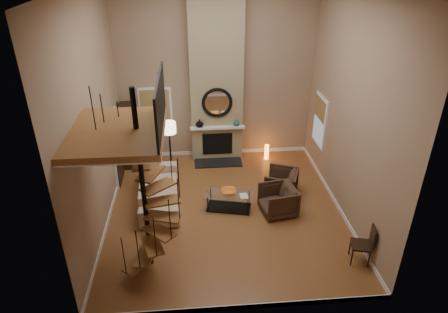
{
  "coord_description": "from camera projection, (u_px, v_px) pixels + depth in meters",
  "views": [
    {
      "loc": [
        -0.77,
        -8.59,
        6.23
      ],
      "look_at": [
        0.0,
        0.4,
        1.4
      ],
      "focal_mm": 32.06,
      "sensor_mm": 36.0,
      "label": 1
    }
  ],
  "objects": [
    {
      "name": "baseboard_front",
      "position": [
        240.0,
        307.0,
        7.67
      ],
      "size": [
        6.0,
        0.02,
        0.12
      ],
      "primitive_type": "cube",
      "color": "white",
      "rests_on": "ground"
    },
    {
      "name": "loft",
      "position": [
        123.0,
        129.0,
        7.28
      ],
      "size": [
        1.7,
        2.2,
        1.09
      ],
      "color": "#915F2F",
      "rests_on": "left_wall"
    },
    {
      "name": "window_back",
      "position": [
        156.0,
        110.0,
        12.46
      ],
      "size": [
        1.02,
        0.06,
        1.52
      ],
      "color": "white",
      "rests_on": "back_wall"
    },
    {
      "name": "bowl",
      "position": [
        229.0,
        191.0,
        10.43
      ],
      "size": [
        0.39,
        0.39,
        0.1
      ],
      "primitive_type": "imported",
      "color": "orange",
      "rests_on": "coffee_table"
    },
    {
      "name": "back_wall",
      "position": [
        216.0,
        73.0,
        12.1
      ],
      "size": [
        6.0,
        0.02,
        5.5
      ],
      "primitive_type": "cube",
      "color": "#9E8266",
      "rests_on": "ground"
    },
    {
      "name": "book",
      "position": [
        243.0,
        196.0,
        10.3
      ],
      "size": [
        0.21,
        0.28,
        0.03
      ],
      "primitive_type": "imported",
      "rotation": [
        0.0,
        0.0,
        0.04
      ],
      "color": "gray",
      "rests_on": "coffee_table"
    },
    {
      "name": "baseboard_left",
      "position": [
        110.0,
        214.0,
        10.29
      ],
      "size": [
        0.02,
        6.5,
        0.12
      ],
      "primitive_type": "cube",
      "color": "white",
      "rests_on": "ground"
    },
    {
      "name": "spiral_stair",
      "position": [
        145.0,
        195.0,
        7.99
      ],
      "size": [
        1.47,
        1.47,
        4.06
      ],
      "color": "black",
      "rests_on": "ground"
    },
    {
      "name": "right_wall",
      "position": [
        351.0,
        109.0,
        9.47
      ],
      "size": [
        0.02,
        6.5,
        5.5
      ],
      "primitive_type": "cube",
      "color": "#9E8266",
      "rests_on": "ground"
    },
    {
      "name": "window_right",
      "position": [
        320.0,
        120.0,
        11.76
      ],
      "size": [
        0.06,
        1.02,
        1.52
      ],
      "color": "white",
      "rests_on": "right_wall"
    },
    {
      "name": "baseboard_right",
      "position": [
        336.0,
        203.0,
        10.74
      ],
      "size": [
        0.02,
        6.5,
        0.12
      ],
      "primitive_type": "cube",
      "color": "white",
      "rests_on": "ground"
    },
    {
      "name": "coffee_table",
      "position": [
        229.0,
        199.0,
        10.49
      ],
      "size": [
        1.36,
        0.9,
        0.46
      ],
      "color": "silver",
      "rests_on": "ground"
    },
    {
      "name": "entry_door",
      "position": [
        117.0,
        148.0,
        11.4
      ],
      "size": [
        0.1,
        1.05,
        2.16
      ],
      "color": "white",
      "rests_on": "ground"
    },
    {
      "name": "mantel",
      "position": [
        217.0,
        128.0,
        12.44
      ],
      "size": [
        1.7,
        0.18,
        0.06
      ],
      "primitive_type": "cube",
      "color": "white",
      "rests_on": "chimney_breast"
    },
    {
      "name": "mirror_frame",
      "position": [
        217.0,
        103.0,
        12.12
      ],
      "size": [
        0.94,
        0.1,
        0.94
      ],
      "primitive_type": "torus",
      "rotation": [
        1.57,
        0.0,
        0.0
      ],
      "color": "black",
      "rests_on": "chimney_breast"
    },
    {
      "name": "hutch",
      "position": [
        129.0,
        136.0,
        12.37
      ],
      "size": [
        0.42,
        0.89,
        2.0
      ],
      "primitive_type": "cube",
      "color": "black",
      "rests_on": "ground"
    },
    {
      "name": "armchair_near",
      "position": [
        284.0,
        183.0,
        11.05
      ],
      "size": [
        1.1,
        1.09,
        0.78
      ],
      "primitive_type": "imported",
      "rotation": [
        0.0,
        0.0,
        -1.95
      ],
      "color": "#3C281B",
      "rests_on": "ground"
    },
    {
      "name": "sofa",
      "position": [
        159.0,
        189.0,
        10.74
      ],
      "size": [
        1.08,
        2.56,
        0.74
      ],
      "primitive_type": "imported",
      "rotation": [
        0.0,
        0.0,
        1.61
      ],
      "color": "tan",
      "rests_on": "ground"
    },
    {
      "name": "chimney_breast",
      "position": [
        216.0,
        75.0,
        11.93
      ],
      "size": [
        1.6,
        0.38,
        5.5
      ],
      "primitive_type": "cube",
      "color": "#968861",
      "rests_on": "ground"
    },
    {
      "name": "ground",
      "position": [
        225.0,
        210.0,
        10.54
      ],
      "size": [
        6.0,
        6.5,
        0.01
      ],
      "primitive_type": "cube",
      "color": "#9C6232",
      "rests_on": "ground"
    },
    {
      "name": "armchair_far",
      "position": [
        281.0,
        200.0,
        10.34
      ],
      "size": [
        1.0,
        0.98,
        0.79
      ],
      "primitive_type": "imported",
      "rotation": [
        0.0,
        0.0,
        -1.4
      ],
      "color": "#3C281B",
      "rests_on": "ground"
    },
    {
      "name": "accent_lamp",
      "position": [
        267.0,
        152.0,
        12.95
      ],
      "size": [
        0.14,
        0.14,
        0.49
      ],
      "primitive_type": "cylinder",
      "color": "orange",
      "rests_on": "ground"
    },
    {
      "name": "left_wall",
      "position": [
        93.0,
        118.0,
        9.02
      ],
      "size": [
        0.02,
        6.5,
        5.5
      ],
      "primitive_type": "cube",
      "color": "#9E8266",
      "rests_on": "ground"
    },
    {
      "name": "vase_right",
      "position": [
        237.0,
        123.0,
        12.46
      ],
      "size": [
        0.2,
        0.2,
        0.21
      ],
      "primitive_type": "imported",
      "color": "#18554E",
      "rests_on": "mantel"
    },
    {
      "name": "side_chair",
      "position": [
        366.0,
        242.0,
        8.62
      ],
      "size": [
        0.52,
        0.5,
        0.93
      ],
      "color": "black",
      "rests_on": "ground"
    },
    {
      "name": "floor_lamp",
      "position": [
        169.0,
        132.0,
        11.53
      ],
      "size": [
        0.41,
        0.41,
        1.71
      ],
      "color": "black",
      "rests_on": "ground"
    },
    {
      "name": "firebox",
      "position": [
        217.0,
        144.0,
        12.79
      ],
      "size": [
        0.95,
        0.02,
        0.72
      ],
      "primitive_type": "cube",
      "color": "black",
      "rests_on": "chimney_breast"
    },
    {
      "name": "baseboard_back",
      "position": [
        217.0,
        152.0,
        13.36
      ],
      "size": [
        6.0,
        0.02,
        0.12
      ],
      "primitive_type": "cube",
      "color": "white",
      "rests_on": "ground"
    },
    {
      "name": "hearth",
      "position": [
        218.0,
        163.0,
        12.79
      ],
      "size": [
        1.5,
        0.6,
        0.04
      ],
      "primitive_type": "cube",
      "color": "black",
      "rests_on": "ground"
    },
    {
      "name": "front_wall",
      "position": [
        244.0,
        189.0,
        6.39
      ],
      "size": [
        6.0,
        0.02,
        5.5
      ],
      "primitive_type": "cube",
      "color": "#9E8266",
      "rests_on": "ground"
    },
    {
      "name": "vase_left",
      "position": [
        200.0,
        123.0,
        12.36
      ],
      "size": [
        0.24,
        0.24,
        0.25
      ],
      "primitive_type": "imported",
      "color": "black",
      "rests_on": "mantel"
    },
    {
      "name": "mirror_disc",
      "position": [
        217.0,
        103.0,
        12.13
      ],
      "size": [
        0.8,
        0.01,
        0.8
      ],
      "primitive_type": "cylinder",
      "rotation": [
        1.57,
        0.0,
        0.0
      ],
      "color": "white",
      "rests_on": "chimney_breast"
    }
  ]
}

